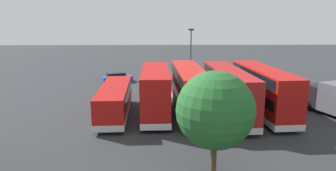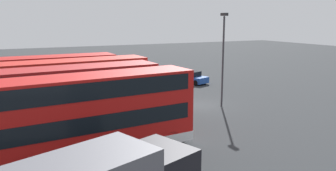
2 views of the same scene
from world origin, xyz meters
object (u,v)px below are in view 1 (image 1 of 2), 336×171
at_px(bus_double_decker_near_end, 263,90).
at_px(car_hatchback_silver, 117,77).
at_px(bus_double_decker_second, 228,91).
at_px(bus_double_decker_fourth, 155,91).
at_px(lamp_post_tall, 191,53).
at_px(bus_double_decker_third, 189,90).
at_px(bus_single_deck_fifth, 115,100).

bearing_deg(bus_double_decker_near_end, car_hatchback_silver, -43.68).
height_order(bus_double_decker_near_end, bus_double_decker_second, same).
bearing_deg(car_hatchback_silver, bus_double_decker_second, 128.37).
height_order(bus_double_decker_fourth, lamp_post_tall, lamp_post_tall).
bearing_deg(bus_double_decker_third, bus_double_decker_fourth, 8.78).
bearing_deg(bus_double_decker_near_end, bus_double_decker_third, -1.09).
bearing_deg(bus_double_decker_third, lamp_post_tall, -95.92).
distance_m(bus_double_decker_third, bus_single_deck_fifth, 7.30).
bearing_deg(bus_double_decker_third, car_hatchback_silver, -59.14).
relative_size(bus_double_decker_second, bus_double_decker_fourth, 1.19).
distance_m(bus_double_decker_fourth, car_hatchback_silver, 17.39).
relative_size(bus_double_decker_near_end, car_hatchback_silver, 2.56).
bearing_deg(lamp_post_tall, bus_double_decker_fourth, 70.64).
bearing_deg(bus_double_decker_third, bus_double_decker_second, 168.23).
bearing_deg(bus_double_decker_fourth, bus_double_decker_second, 177.99).
xyz_separation_m(bus_double_decker_second, lamp_post_tall, (2.32, -13.50, 2.20)).
bearing_deg(bus_double_decker_second, car_hatchback_silver, -51.63).
xyz_separation_m(bus_double_decker_near_end, bus_single_deck_fifth, (14.43, 0.40, -0.83)).
distance_m(bus_double_decker_second, bus_single_deck_fifth, 10.91).
xyz_separation_m(bus_double_decker_near_end, car_hatchback_silver, (16.58, -15.83, -1.75)).
xyz_separation_m(bus_double_decker_near_end, lamp_post_tall, (5.88, -12.88, 2.20)).
distance_m(bus_double_decker_third, car_hatchback_silver, 18.37).
bearing_deg(car_hatchback_silver, lamp_post_tall, 164.57).
bearing_deg(bus_single_deck_fifth, car_hatchback_silver, -82.47).
bearing_deg(lamp_post_tall, bus_single_deck_fifth, 57.20).
relative_size(bus_single_deck_fifth, car_hatchback_silver, 2.29).
height_order(bus_double_decker_near_end, bus_single_deck_fifth, bus_double_decker_near_end).
xyz_separation_m(bus_double_decker_second, car_hatchback_silver, (13.03, -16.46, -1.75)).
bearing_deg(bus_single_deck_fifth, bus_double_decker_fourth, -179.72).
height_order(bus_double_decker_second, bus_double_decker_third, same).
xyz_separation_m(bus_single_deck_fifth, lamp_post_tall, (-8.56, -13.28, 3.03)).
distance_m(bus_single_deck_fifth, lamp_post_tall, 16.08).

